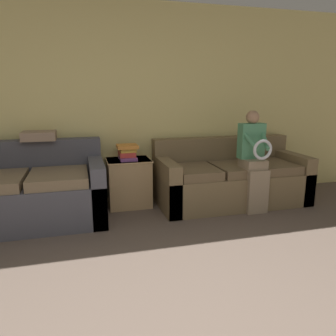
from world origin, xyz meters
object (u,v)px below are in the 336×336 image
object	(u,v)px
book_stack	(127,152)
throw_pillow	(39,135)
couch_main	(230,179)
side_shelf	(129,182)
child_left_seated	(254,158)
couch_side	(30,193)

from	to	relation	value
book_stack	throw_pillow	size ratio (longest dim) A/B	0.80
couch_main	book_stack	bearing A→B (deg)	171.85
couch_main	throw_pillow	bearing A→B (deg)	172.74
side_shelf	book_stack	distance (m)	0.39
child_left_seated	book_stack	world-z (taller)	child_left_seated
throw_pillow	book_stack	bearing A→B (deg)	-6.09
couch_main	book_stack	distance (m)	1.40
couch_side	throw_pillow	world-z (taller)	throw_pillow
couch_main	throw_pillow	size ratio (longest dim) A/B	5.09
couch_side	child_left_seated	size ratio (longest dim) A/B	1.34
couch_main	side_shelf	bearing A→B (deg)	171.75
couch_main	couch_side	distance (m)	2.47
child_left_seated	book_stack	size ratio (longest dim) A/B	4.00
side_shelf	throw_pillow	distance (m)	1.22
side_shelf	book_stack	world-z (taller)	book_stack
child_left_seated	book_stack	xyz separation A→B (m)	(-1.46, 0.56, 0.04)
child_left_seated	throw_pillow	xyz separation A→B (m)	(-2.49, 0.67, 0.27)
side_shelf	throw_pillow	world-z (taller)	throw_pillow
couch_main	side_shelf	world-z (taller)	couch_main
child_left_seated	throw_pillow	bearing A→B (deg)	165.03
couch_main	book_stack	size ratio (longest dim) A/B	6.33
book_stack	couch_side	bearing A→B (deg)	-168.46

